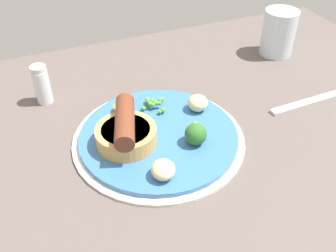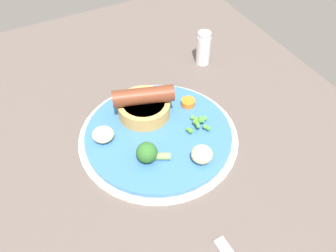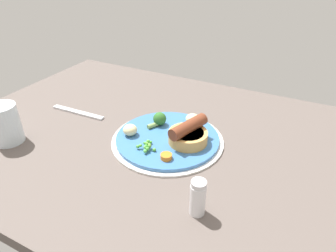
# 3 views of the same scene
# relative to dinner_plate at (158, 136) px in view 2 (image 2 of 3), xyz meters

# --- Properties ---
(dining_table) EXTENTS (1.10, 0.80, 0.03)m
(dining_table) POSITION_rel_dinner_plate_xyz_m (-0.06, 0.01, -0.02)
(dining_table) COLOR #564C47
(dining_table) RESTS_ON ground
(dinner_plate) EXTENTS (0.29, 0.29, 0.01)m
(dinner_plate) POSITION_rel_dinner_plate_xyz_m (0.00, 0.00, 0.00)
(dinner_plate) COLOR silver
(dinner_plate) RESTS_ON dining_table
(sausage_pudding) EXTENTS (0.10, 0.11, 0.06)m
(sausage_pudding) POSITION_rel_dinner_plate_xyz_m (0.06, 0.00, 0.03)
(sausage_pudding) COLOR tan
(sausage_pudding) RESTS_ON dinner_plate
(pea_pile) EXTENTS (0.05, 0.05, 0.02)m
(pea_pile) POSITION_rel_dinner_plate_xyz_m (-0.02, -0.07, 0.02)
(pea_pile) COLOR #54962F
(pea_pile) RESTS_ON dinner_plate
(broccoli_floret_near) EXTENTS (0.04, 0.06, 0.04)m
(broccoli_floret_near) POSITION_rel_dinner_plate_xyz_m (-0.05, 0.04, 0.03)
(broccoli_floret_near) COLOR #2D6628
(broccoli_floret_near) RESTS_ON dinner_plate
(potato_chunk_0) EXTENTS (0.05, 0.05, 0.03)m
(potato_chunk_0) POSITION_rel_dinner_plate_xyz_m (-0.09, -0.04, 0.02)
(potato_chunk_0) COLOR beige
(potato_chunk_0) RESTS_ON dinner_plate
(potato_chunk_2) EXTENTS (0.05, 0.05, 0.03)m
(potato_chunk_2) POSITION_rel_dinner_plate_xyz_m (0.03, 0.09, 0.02)
(potato_chunk_2) COLOR beige
(potato_chunk_2) RESTS_ON dinner_plate
(carrot_slice_0) EXTENTS (0.04, 0.04, 0.01)m
(carrot_slice_0) POSITION_rel_dinner_plate_xyz_m (0.04, -0.08, 0.01)
(carrot_slice_0) COLOR orange
(carrot_slice_0) RESTS_ON dinner_plate
(salt_shaker) EXTENTS (0.03, 0.03, 0.08)m
(salt_shaker) POSITION_rel_dinner_plate_xyz_m (0.16, -0.19, 0.03)
(salt_shaker) COLOR silver
(salt_shaker) RESTS_ON dining_table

